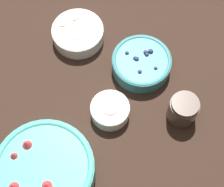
# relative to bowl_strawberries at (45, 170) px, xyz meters

# --- Properties ---
(ground_plane) EXTENTS (4.00, 4.00, 0.00)m
(ground_plane) POSITION_rel_bowl_strawberries_xyz_m (-0.26, 0.19, -0.05)
(ground_plane) COLOR black
(bowl_strawberries) EXTENTS (0.26, 0.26, 0.09)m
(bowl_strawberries) POSITION_rel_bowl_strawberries_xyz_m (0.00, 0.00, 0.00)
(bowl_strawberries) COLOR #47AD9E
(bowl_strawberries) RESTS_ON ground_plane
(bowl_blueberries) EXTENTS (0.18, 0.18, 0.06)m
(bowl_blueberries) POSITION_rel_bowl_strawberries_xyz_m (-0.29, 0.31, -0.01)
(bowl_blueberries) COLOR teal
(bowl_blueberries) RESTS_ON ground_plane
(bowl_bananas) EXTENTS (0.16, 0.16, 0.05)m
(bowl_bananas) POSITION_rel_bowl_strawberries_xyz_m (-0.43, 0.13, -0.02)
(bowl_bananas) COLOR white
(bowl_bananas) RESTS_ON ground_plane
(bowl_cream) EXTENTS (0.11, 0.11, 0.06)m
(bowl_cream) POSITION_rel_bowl_strawberries_xyz_m (-0.15, 0.19, -0.02)
(bowl_cream) COLOR white
(bowl_cream) RESTS_ON ground_plane
(jar_chocolate) EXTENTS (0.08, 0.08, 0.09)m
(jar_chocolate) POSITION_rel_bowl_strawberries_xyz_m (-0.12, 0.40, -0.00)
(jar_chocolate) COLOR #4C3D33
(jar_chocolate) RESTS_ON ground_plane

